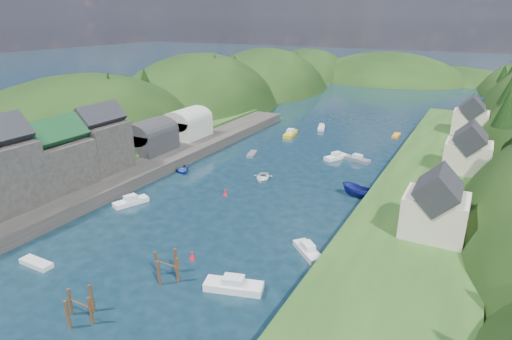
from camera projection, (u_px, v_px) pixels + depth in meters
The scene contains 15 objects.
ground at pixel (307, 156), 86.99m from camera, with size 600.00×600.00×0.00m, color black.
hillside_left at pixel (199, 137), 130.46m from camera, with size 44.00×245.56×52.00m.
far_hills at pixel (411, 104), 192.81m from camera, with size 103.00×68.00×44.00m.
hill_trees at pixel (338, 90), 96.16m from camera, with size 90.52×148.56×11.96m.
quay_left at pixel (109, 178), 72.49m from camera, with size 12.00×110.00×2.00m, color #2D2B28.
terrace_left_grass at pixel (80, 170), 75.52m from camera, with size 12.00×110.00×2.50m, color #234719.
quayside_buildings at pixel (21, 166), 60.04m from camera, with size 8.00×35.84×12.90m.
boat_sheds at pixel (170, 128), 87.65m from camera, with size 7.00×21.00×7.50m.
terrace_right at pixel (432, 189), 67.17m from camera, with size 16.00×120.00×2.40m, color #234719.
right_bank_cottages at pixel (462, 150), 71.16m from camera, with size 9.00×59.24×8.41m.
piling_cluster_near at pixel (80, 308), 39.96m from camera, with size 3.32×3.09×3.50m.
piling_cluster_far at pixel (168, 268), 46.29m from camera, with size 3.34×3.10×3.45m.
channel_buoy_near at pixel (192, 256), 50.00m from camera, with size 0.70×0.70×1.10m.
channel_buoy_far at pixel (225, 193), 67.84m from camera, with size 0.70×0.70×1.10m.
moored_boats at pixel (223, 202), 63.90m from camera, with size 38.04×94.25×2.46m.
Camera 1 is at (30.00, -27.81, 27.00)m, focal length 30.00 mm.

